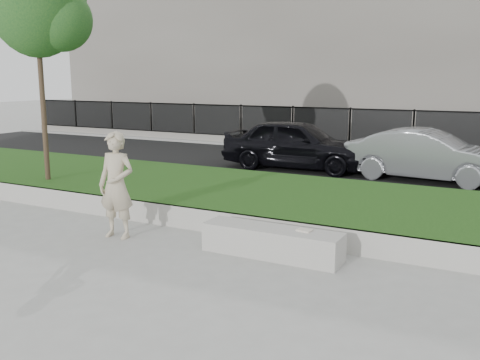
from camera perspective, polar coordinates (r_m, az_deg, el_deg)
The scene contains 12 objects.
ground at distance 8.72m, azimuth -7.65°, elevation -7.14°, with size 90.00×90.00×0.00m, color gray.
grass_bank at distance 11.15m, azimuth 1.29°, elevation -1.96°, with size 34.00×4.00×0.40m, color black.
grass_kerb at distance 9.49m, azimuth -4.03°, elevation -4.30°, with size 34.00×0.08×0.40m, color #AAA79F.
street at distance 16.20m, azimuth 10.03°, elevation 1.30°, with size 34.00×7.00×0.04m, color black.
far_pavement at distance 20.48m, azimuth 13.94°, elevation 3.26°, with size 34.00×3.00×0.12m, color gray.
iron_fence at distance 19.46m, azimuth 13.28°, elevation 4.33°, with size 32.00×0.30×1.50m.
building_facade at distance 27.26m, azimuth 18.17°, elevation 15.30°, with size 34.00×10.00×10.00m, color #67615A.
stone_bench at distance 8.20m, azimuth 3.42°, elevation -6.62°, with size 2.17×0.54×0.44m, color #AAA79F.
man at distance 9.20m, azimuth -13.04°, elevation -0.55°, with size 0.66×0.43×1.81m, color #BFB093.
book at distance 8.01m, azimuth 6.89°, elevation -5.35°, with size 0.21×0.16×0.02m, color beige.
car_dark at distance 15.61m, azimuth 6.07°, elevation 3.84°, with size 1.73×4.30×1.46m, color black.
car_silver at distance 14.55m, azimuth 19.34°, elevation 2.49°, with size 1.41×4.03×1.33m, color gray.
Camera 1 is at (4.86, -6.72, 2.70)m, focal length 40.00 mm.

